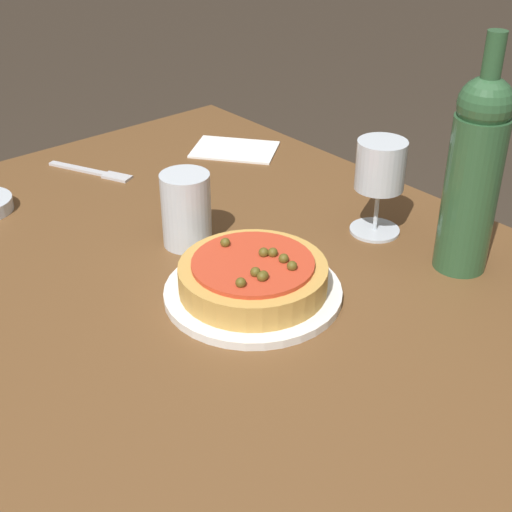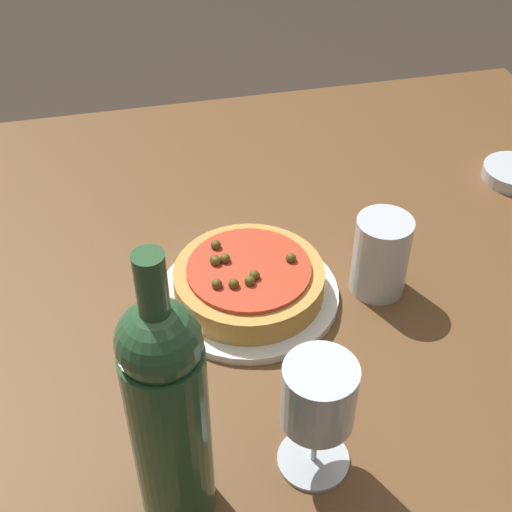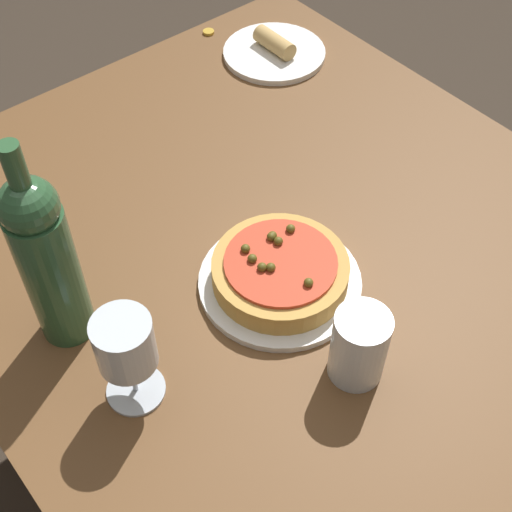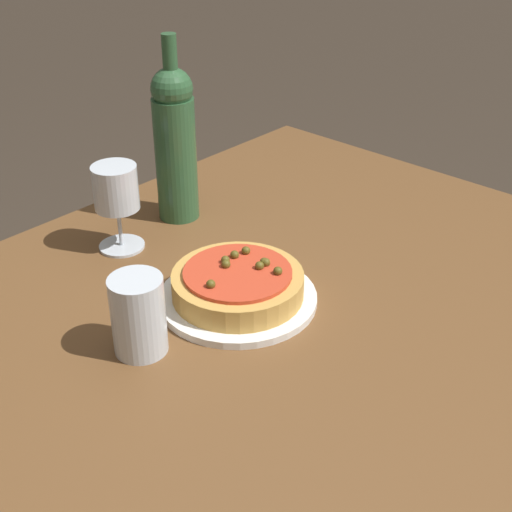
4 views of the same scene
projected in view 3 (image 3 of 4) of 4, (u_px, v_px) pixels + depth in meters
The scene contains 9 objects.
ground_plane at pixel (295, 468), 1.64m from camera, with size 14.00×14.00×0.00m, color #382D23.
dining_table at pixel (311, 302), 1.15m from camera, with size 1.33×1.01×0.72m.
dinner_plate at pixel (280, 282), 1.07m from camera, with size 0.25×0.25×0.01m.
pizza at pixel (280, 270), 1.05m from camera, with size 0.20×0.20×0.05m.
wine_glass at pixel (124, 346), 0.88m from camera, with size 0.08×0.08×0.15m.
wine_bottle at pixel (47, 258), 0.91m from camera, with size 0.08×0.08×0.34m.
water_cup at pixel (359, 346), 0.94m from camera, with size 0.08×0.08×0.12m.
side_plate at pixel (274, 51), 1.46m from camera, with size 0.21×0.21×0.05m.
bottle_cap at pixel (209, 32), 1.51m from camera, with size 0.02×0.02×0.01m.
Camera 3 is at (-0.47, 0.51, 1.57)m, focal length 50.00 mm.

